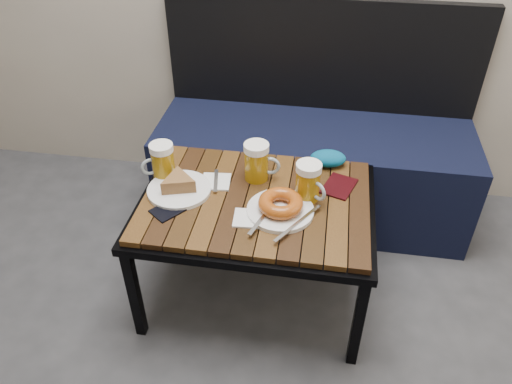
# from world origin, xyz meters

# --- Properties ---
(bench) EXTENTS (1.40, 0.50, 0.95)m
(bench) POSITION_xyz_m (0.11, 1.76, 0.27)
(bench) COLOR black
(bench) RESTS_ON ground
(cafe_table) EXTENTS (0.84, 0.62, 0.47)m
(cafe_table) POSITION_xyz_m (-0.07, 1.19, 0.43)
(cafe_table) COLOR black
(cafe_table) RESTS_ON ground
(beer_mug_left) EXTENTS (0.13, 0.11, 0.14)m
(beer_mug_left) POSITION_xyz_m (-0.43, 1.27, 0.54)
(beer_mug_left) COLOR #9D6F0C
(beer_mug_left) RESTS_ON cafe_table
(beer_mug_centre) EXTENTS (0.13, 0.09, 0.15)m
(beer_mug_centre) POSITION_xyz_m (-0.08, 1.31, 0.55)
(beer_mug_centre) COLOR #9D6F0C
(beer_mug_centre) RESTS_ON cafe_table
(beer_mug_right) EXTENTS (0.13, 0.12, 0.14)m
(beer_mug_right) POSITION_xyz_m (0.11, 1.22, 0.54)
(beer_mug_right) COLOR #9D6F0C
(beer_mug_right) RESTS_ON cafe_table
(plate_pie) EXTENTS (0.23, 0.23, 0.06)m
(plate_pie) POSITION_xyz_m (-0.35, 1.19, 0.50)
(plate_pie) COLOR white
(plate_pie) RESTS_ON cafe_table
(plate_bagel) EXTENTS (0.25, 0.29, 0.06)m
(plate_bagel) POSITION_xyz_m (0.03, 1.13, 0.50)
(plate_bagel) COLOR white
(plate_bagel) RESTS_ON cafe_table
(napkin_left) EXTENTS (0.11, 0.14, 0.01)m
(napkin_left) POSITION_xyz_m (-0.23, 1.26, 0.48)
(napkin_left) COLOR white
(napkin_left) RESTS_ON cafe_table
(napkin_right) EXTENTS (0.12, 0.10, 0.01)m
(napkin_right) POSITION_xyz_m (-0.07, 1.07, 0.48)
(napkin_right) COLOR white
(napkin_right) RESTS_ON cafe_table
(passport_navy) EXTENTS (0.14, 0.15, 0.01)m
(passport_navy) POSITION_xyz_m (-0.35, 1.08, 0.47)
(passport_navy) COLOR black
(passport_navy) RESTS_ON cafe_table
(passport_burgundy) EXTENTS (0.14, 0.17, 0.01)m
(passport_burgundy) POSITION_xyz_m (0.22, 1.30, 0.48)
(passport_burgundy) COLOR black
(passport_burgundy) RESTS_ON cafe_table
(knit_pouch) EXTENTS (0.15, 0.10, 0.06)m
(knit_pouch) POSITION_xyz_m (0.17, 1.44, 0.50)
(knit_pouch) COLOR navy
(knit_pouch) RESTS_ON cafe_table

